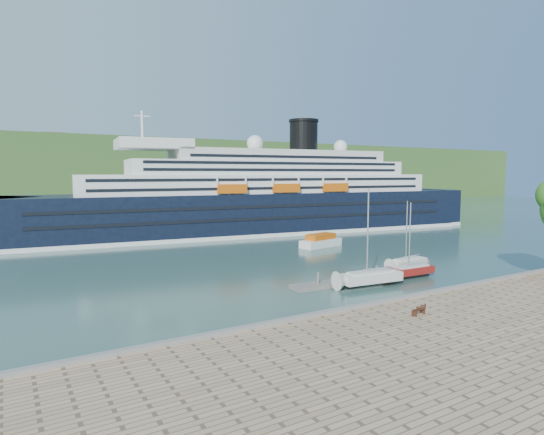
% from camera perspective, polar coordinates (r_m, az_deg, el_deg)
% --- Properties ---
extents(ground, '(400.00, 400.00, 0.00)m').
position_cam_1_polar(ground, '(46.04, 19.92, -9.94)').
color(ground, '#2B4D45').
rests_on(ground, ground).
extents(far_hillside, '(400.00, 50.00, 24.00)m').
position_cam_1_polar(far_hillside, '(176.42, -19.38, 5.22)').
color(far_hillside, '#315120').
rests_on(far_hillside, ground).
extents(quay_coping, '(220.00, 0.50, 0.30)m').
position_cam_1_polar(quay_coping, '(45.63, 20.17, -8.60)').
color(quay_coping, slate).
rests_on(quay_coping, promenade).
extents(cruise_ship, '(104.75, 26.71, 23.29)m').
position_cam_1_polar(cruise_ship, '(91.56, -2.12, 5.30)').
color(cruise_ship, black).
rests_on(cruise_ship, ground).
extents(park_bench, '(1.45, 0.78, 0.88)m').
position_cam_1_polar(park_bench, '(38.02, 17.92, -10.91)').
color(park_bench, '#412212').
rests_on(park_bench, promenade).
extents(floating_pontoon, '(18.01, 3.28, 0.40)m').
position_cam_1_polar(floating_pontoon, '(52.36, 11.34, -7.63)').
color(floating_pontoon, slate).
rests_on(floating_pontoon, ground).
extents(sailboat_white_near, '(7.91, 2.92, 9.99)m').
position_cam_1_polar(sailboat_white_near, '(49.15, 12.41, -2.82)').
color(sailboat_white_near, silver).
rests_on(sailboat_white_near, ground).
extents(sailboat_red, '(6.50, 1.98, 8.34)m').
position_cam_1_polar(sailboat_red, '(54.77, 17.21, -2.96)').
color(sailboat_red, maroon).
rests_on(sailboat_red, ground).
extents(sailboat_white_far, '(6.51, 2.39, 8.23)m').
position_cam_1_polar(sailboat_white_far, '(59.75, 16.77, -2.31)').
color(sailboat_white_far, silver).
rests_on(sailboat_white_far, ground).
extents(tender_launch, '(8.15, 4.19, 2.15)m').
position_cam_1_polar(tender_launch, '(75.37, 6.14, -2.85)').
color(tender_launch, '#C8540B').
rests_on(tender_launch, ground).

